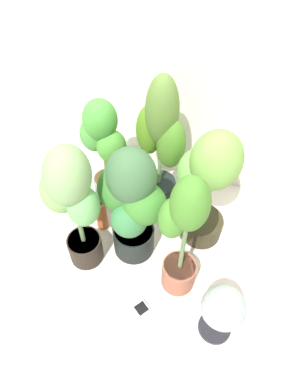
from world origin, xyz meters
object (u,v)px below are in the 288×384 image
at_px(potted_plant_back_right, 207,180).
at_px(nutrient_bottle, 101,214).
at_px(potted_plant_back_left, 103,147).
at_px(hygrometer_box, 141,309).
at_px(potted_plant_back_center, 160,143).
at_px(potted_plant_center, 131,202).
at_px(potted_plant_front_right, 182,234).
at_px(floor_fan, 223,309).
at_px(potted_plant_front_left, 72,199).

xyz_separation_m(potted_plant_back_right, nutrient_bottle, (-0.62, -0.17, -0.38)).
height_order(potted_plant_back_left, hygrometer_box, potted_plant_back_left).
relative_size(potted_plant_back_center, potted_plant_center, 1.19).
xyz_separation_m(hygrometer_box, nutrient_bottle, (-0.45, 0.47, 0.11)).
relative_size(potted_plant_center, hygrometer_box, 7.61).
bearing_deg(potted_plant_back_left, potted_plant_back_center, 16.50).
distance_m(potted_plant_back_center, potted_plant_front_right, 0.64).
bearing_deg(hygrometer_box, potted_plant_back_right, -159.92).
bearing_deg(potted_plant_back_center, floor_fan, -52.88).
bearing_deg(hygrometer_box, potted_plant_center, -117.93).
xyz_separation_m(potted_plant_front_left, potted_plant_center, (0.27, 0.15, -0.08)).
distance_m(potted_plant_front_right, floor_fan, 0.42).
xyz_separation_m(potted_plant_back_left, potted_plant_back_center, (0.34, 0.10, 0.05)).
relative_size(potted_plant_back_right, potted_plant_center, 1.01).
distance_m(potted_plant_back_center, potted_plant_center, 0.45).
relative_size(potted_plant_back_left, nutrient_bottle, 3.15).
bearing_deg(potted_plant_back_right, hygrometer_box, -104.38).
height_order(potted_plant_front_left, hygrometer_box, potted_plant_front_left).
bearing_deg(floor_fan, potted_plant_back_center, 96.52).
xyz_separation_m(potted_plant_front_right, nutrient_bottle, (-0.58, 0.22, -0.38)).
height_order(potted_plant_front_left, potted_plant_back_left, potted_plant_front_left).
relative_size(potted_plant_front_right, floor_fan, 2.27).
xyz_separation_m(potted_plant_back_right, hygrometer_box, (-0.16, -0.64, -0.50)).
bearing_deg(potted_plant_front_right, potted_plant_back_left, 143.95).
height_order(potted_plant_front_right, floor_fan, potted_plant_front_right).
relative_size(potted_plant_front_right, potted_plant_center, 1.08).
bearing_deg(potted_plant_front_right, nutrient_bottle, 159.21).
bearing_deg(potted_plant_front_left, floor_fan, -11.47).
distance_m(potted_plant_back_right, floor_fan, 0.69).
bearing_deg(hygrometer_box, nutrient_bottle, -101.36).
relative_size(potted_plant_front_left, potted_plant_back_right, 1.07).
bearing_deg(nutrient_bottle, potted_plant_center, -20.78).
height_order(potted_plant_front_left, potted_plant_front_right, potted_plant_front_left).
bearing_deg(nutrient_bottle, potted_plant_back_center, 50.97).
bearing_deg(potted_plant_back_right, potted_plant_center, -142.54).
xyz_separation_m(potted_plant_front_right, hygrometer_box, (-0.13, -0.25, -0.49)).
distance_m(potted_plant_front_left, potted_plant_back_center, 0.66).
xyz_separation_m(potted_plant_back_left, nutrient_bottle, (0.06, -0.25, -0.37)).
bearing_deg(potted_plant_center, hygrometer_box, -62.40).
bearing_deg(hygrometer_box, potted_plant_back_center, -133.71).
height_order(potted_plant_front_left, nutrient_bottle, potted_plant_front_left).
bearing_deg(potted_plant_front_left, potted_plant_back_center, 64.03).
distance_m(hygrometer_box, nutrient_bottle, 0.66).
distance_m(potted_plant_back_left, potted_plant_center, 0.47).
bearing_deg(potted_plant_front_right, potted_plant_front_left, -177.37).
relative_size(potted_plant_front_left, hygrometer_box, 8.24).
xyz_separation_m(potted_plant_front_left, nutrient_bottle, (0.01, 0.25, -0.44)).
distance_m(potted_plant_back_center, floor_fan, 1.01).
height_order(potted_plant_back_center, nutrient_bottle, potted_plant_back_center).
xyz_separation_m(potted_plant_front_right, potted_plant_center, (-0.32, 0.12, -0.03)).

